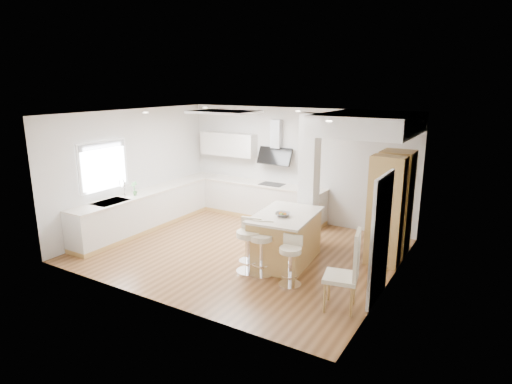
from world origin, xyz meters
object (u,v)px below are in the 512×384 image
Objects in this scene: bar_stool_c at (291,258)px; dining_chair at (349,268)px; bar_stool_a at (249,243)px; peninsula at (285,238)px; bar_stool_b at (262,246)px.

dining_chair reaches higher than bar_stool_c.
bar_stool_a reaches higher than bar_stool_c.
bar_stool_a is at bearing -120.60° from peninsula.
bar_stool_a is at bearing 157.08° from dining_chair.
peninsula reaches higher than bar_stool_b.
bar_stool_a is 1.15× the size of bar_stool_c.
bar_stool_c is at bearing -28.92° from bar_stool_b.
peninsula is 0.75m from bar_stool_b.
bar_stool_a is at bearing 165.00° from bar_stool_c.
bar_stool_b is (-0.09, -0.74, 0.06)m from peninsula.
bar_stool_a is 0.79× the size of dining_chair.
bar_stool_b is at bearing 154.92° from dining_chair.
peninsula is 1.68× the size of bar_stool_a.
peninsula reaches higher than bar_stool_a.
bar_stool_c is (0.89, -0.09, -0.07)m from bar_stool_a.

